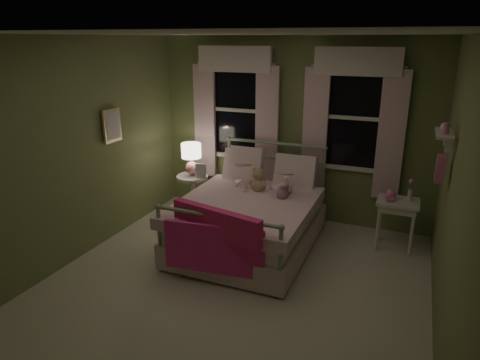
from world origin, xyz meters
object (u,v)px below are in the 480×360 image
at_px(nightstand_right, 398,208).
at_px(bed, 250,219).
at_px(teddy_bear, 258,181).
at_px(child_left, 243,166).
at_px(table_lamp, 191,156).
at_px(child_right, 283,169).
at_px(nightstand_left, 193,191).

bearing_deg(nightstand_right, bed, -159.33).
distance_m(teddy_bear, nightstand_right, 1.78).
xyz_separation_m(child_left, table_lamp, (-0.85, 0.11, 0.03)).
relative_size(child_left, child_right, 0.93).
relative_size(child_right, table_lamp, 1.65).
relative_size(table_lamp, nightstand_right, 0.72).
distance_m(table_lamp, nightstand_right, 2.88).
bearing_deg(child_left, nightstand_left, -33.73).
relative_size(teddy_bear, table_lamp, 0.71).
distance_m(child_left, nightstand_left, 0.99).
bearing_deg(nightstand_right, child_right, -171.38).
bearing_deg(teddy_bear, nightstand_right, 12.35).
relative_size(child_left, table_lamp, 1.53).
bearing_deg(child_right, table_lamp, -18.48).
height_order(bed, nightstand_right, bed).
bearing_deg(child_left, teddy_bear, 124.28).
xyz_separation_m(child_right, teddy_bear, (-0.28, -0.16, -0.16)).
distance_m(bed, child_left, 0.75).
xyz_separation_m(child_left, child_right, (0.56, 0.00, 0.03)).
relative_size(child_left, nightstand_right, 1.10).
height_order(child_left, nightstand_right, child_left).
height_order(child_right, teddy_bear, child_right).
height_order(child_left, table_lamp, child_left).
relative_size(teddy_bear, nightstand_right, 0.51).
relative_size(teddy_bear, nightstand_left, 0.50).
height_order(child_left, child_right, child_right).
distance_m(child_right, nightstand_left, 1.51).
bearing_deg(table_lamp, bed, -25.90).
bearing_deg(nightstand_left, bed, -25.90).
distance_m(nightstand_left, nightstand_right, 2.85).
bearing_deg(bed, teddy_bear, 88.85).
bearing_deg(table_lamp, child_right, -4.53).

